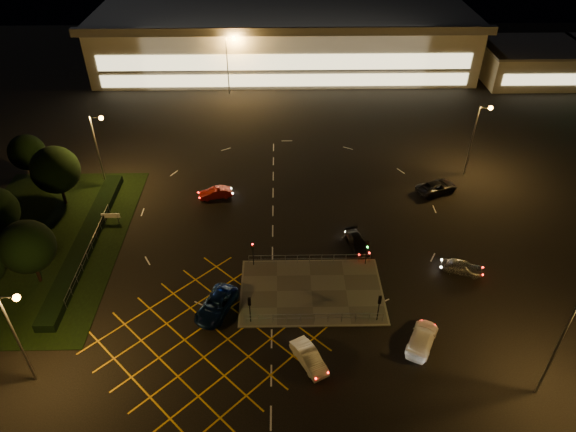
{
  "coord_description": "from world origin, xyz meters",
  "views": [
    {
      "loc": [
        -1.05,
        -39.1,
        37.1
      ],
      "look_at": [
        -0.2,
        8.19,
        2.0
      ],
      "focal_mm": 32.0,
      "sensor_mm": 36.0,
      "label": 1
    }
  ],
  "objects_px": {
    "signal_nw": "(253,249)",
    "signal_ne": "(367,248)",
    "signal_se": "(379,303)",
    "car_right_silver": "(462,267)",
    "car_east_grey": "(437,187)",
    "car_approach_white": "(422,339)",
    "car_far_dkgrey": "(357,242)",
    "car_circ_red": "(216,193)",
    "car_left_blue": "(216,305)",
    "car_queue_white": "(309,358)",
    "signal_sw": "(250,305)"
  },
  "relations": [
    {
      "from": "car_right_silver",
      "to": "signal_se",
      "type": "bearing_deg",
      "value": 141.71
    },
    {
      "from": "signal_nw",
      "to": "car_left_blue",
      "type": "height_order",
      "value": "signal_nw"
    },
    {
      "from": "car_far_dkgrey",
      "to": "car_approach_white",
      "type": "xyz_separation_m",
      "value": [
        4.11,
        -13.81,
        0.11
      ]
    },
    {
      "from": "signal_nw",
      "to": "signal_ne",
      "type": "distance_m",
      "value": 12.0
    },
    {
      "from": "car_queue_white",
      "to": "signal_se",
      "type": "bearing_deg",
      "value": 7.09
    },
    {
      "from": "signal_sw",
      "to": "signal_se",
      "type": "bearing_deg",
      "value": -180.0
    },
    {
      "from": "car_far_dkgrey",
      "to": "car_approach_white",
      "type": "distance_m",
      "value": 14.4
    },
    {
      "from": "signal_ne",
      "to": "car_queue_white",
      "type": "bearing_deg",
      "value": -117.8
    },
    {
      "from": "signal_sw",
      "to": "car_east_grey",
      "type": "bearing_deg",
      "value": -136.69
    },
    {
      "from": "signal_ne",
      "to": "car_approach_white",
      "type": "height_order",
      "value": "signal_ne"
    },
    {
      "from": "signal_se",
      "to": "signal_nw",
      "type": "relative_size",
      "value": 1.0
    },
    {
      "from": "car_queue_white",
      "to": "car_left_blue",
      "type": "bearing_deg",
      "value": 115.65
    },
    {
      "from": "car_left_blue",
      "to": "car_circ_red",
      "type": "relative_size",
      "value": 1.36
    },
    {
      "from": "car_left_blue",
      "to": "car_right_silver",
      "type": "distance_m",
      "value": 25.81
    },
    {
      "from": "signal_se",
      "to": "signal_ne",
      "type": "height_order",
      "value": "same"
    },
    {
      "from": "car_east_grey",
      "to": "car_circ_red",
      "type": "bearing_deg",
      "value": 67.16
    },
    {
      "from": "car_queue_white",
      "to": "car_right_silver",
      "type": "distance_m",
      "value": 20.18
    },
    {
      "from": "car_circ_red",
      "to": "signal_ne",
      "type": "bearing_deg",
      "value": 39.53
    },
    {
      "from": "car_left_blue",
      "to": "car_far_dkgrey",
      "type": "bearing_deg",
      "value": 53.51
    },
    {
      "from": "signal_nw",
      "to": "car_east_grey",
      "type": "xyz_separation_m",
      "value": [
        23.12,
        13.8,
        -1.61
      ]
    },
    {
      "from": "car_queue_white",
      "to": "car_east_grey",
      "type": "height_order",
      "value": "car_east_grey"
    },
    {
      "from": "signal_nw",
      "to": "signal_sw",
      "type": "bearing_deg",
      "value": -90.0
    },
    {
      "from": "car_approach_white",
      "to": "car_right_silver",
      "type": "bearing_deg",
      "value": -95.81
    },
    {
      "from": "car_far_dkgrey",
      "to": "signal_sw",
      "type": "bearing_deg",
      "value": -150.09
    },
    {
      "from": "car_queue_white",
      "to": "signal_sw",
      "type": "bearing_deg",
      "value": 109.81
    },
    {
      "from": "signal_ne",
      "to": "car_circ_red",
      "type": "distance_m",
      "value": 21.75
    },
    {
      "from": "car_circ_red",
      "to": "car_east_grey",
      "type": "height_order",
      "value": "car_east_grey"
    },
    {
      "from": "car_queue_white",
      "to": "car_far_dkgrey",
      "type": "bearing_deg",
      "value": 40.27
    },
    {
      "from": "car_right_silver",
      "to": "car_approach_white",
      "type": "xyz_separation_m",
      "value": [
        -6.38,
        -9.47,
        0.03
      ]
    },
    {
      "from": "signal_ne",
      "to": "car_far_dkgrey",
      "type": "relative_size",
      "value": 0.72
    },
    {
      "from": "car_far_dkgrey",
      "to": "car_right_silver",
      "type": "bearing_deg",
      "value": -36.2
    },
    {
      "from": "car_left_blue",
      "to": "car_right_silver",
      "type": "bearing_deg",
      "value": 32.46
    },
    {
      "from": "signal_se",
      "to": "signal_nw",
      "type": "xyz_separation_m",
      "value": [
        -12.0,
        7.99,
        0.0
      ]
    },
    {
      "from": "car_circ_red",
      "to": "car_east_grey",
      "type": "bearing_deg",
      "value": 78.09
    },
    {
      "from": "car_east_grey",
      "to": "signal_nw",
      "type": "bearing_deg",
      "value": 96.53
    },
    {
      "from": "signal_se",
      "to": "car_queue_white",
      "type": "xyz_separation_m",
      "value": [
        -6.72,
        -4.75,
        -1.64
      ]
    },
    {
      "from": "signal_nw",
      "to": "car_queue_white",
      "type": "distance_m",
      "value": 13.89
    },
    {
      "from": "car_east_grey",
      "to": "car_approach_white",
      "type": "height_order",
      "value": "car_east_grey"
    },
    {
      "from": "signal_se",
      "to": "car_right_silver",
      "type": "height_order",
      "value": "signal_se"
    },
    {
      "from": "signal_ne",
      "to": "car_far_dkgrey",
      "type": "bearing_deg",
      "value": 100.06
    },
    {
      "from": "car_right_silver",
      "to": "car_east_grey",
      "type": "bearing_deg",
      "value": 13.77
    },
    {
      "from": "car_far_dkgrey",
      "to": "car_right_silver",
      "type": "xyz_separation_m",
      "value": [
        10.48,
        -4.33,
        0.08
      ]
    },
    {
      "from": "signal_se",
      "to": "car_left_blue",
      "type": "xyz_separation_m",
      "value": [
        -15.35,
        1.55,
        -1.59
      ]
    },
    {
      "from": "signal_se",
      "to": "car_left_blue",
      "type": "bearing_deg",
      "value": -5.77
    },
    {
      "from": "signal_ne",
      "to": "car_circ_red",
      "type": "height_order",
      "value": "signal_ne"
    },
    {
      "from": "signal_nw",
      "to": "car_approach_white",
      "type": "xyz_separation_m",
      "value": [
        15.58,
        -10.85,
        -1.62
      ]
    },
    {
      "from": "signal_nw",
      "to": "signal_ne",
      "type": "height_order",
      "value": "same"
    },
    {
      "from": "signal_sw",
      "to": "signal_nw",
      "type": "relative_size",
      "value": 1.0
    },
    {
      "from": "car_east_grey",
      "to": "car_approach_white",
      "type": "relative_size",
      "value": 1.07
    },
    {
      "from": "signal_nw",
      "to": "car_east_grey",
      "type": "relative_size",
      "value": 0.58
    }
  ]
}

